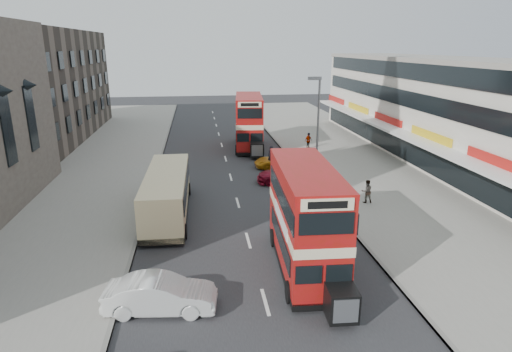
{
  "coord_description": "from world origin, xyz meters",
  "views": [
    {
      "loc": [
        -2.54,
        -13.48,
        10.33
      ],
      "look_at": [
        0.2,
        6.26,
        4.25
      ],
      "focal_mm": 30.1,
      "sensor_mm": 36.0,
      "label": 1
    }
  ],
  "objects_px": {
    "bus_main": "(306,219)",
    "car_right_a": "(289,174)",
    "street_lamp": "(317,121)",
    "bus_second": "(249,122)",
    "pedestrian_near": "(367,191)",
    "cyclist": "(271,161)",
    "pedestrian_far": "(308,141)",
    "coach": "(167,192)",
    "car_left_front": "(161,294)",
    "car_right_b": "(279,161)"
  },
  "relations": [
    {
      "from": "street_lamp",
      "to": "pedestrian_far",
      "type": "relative_size",
      "value": 4.99
    },
    {
      "from": "pedestrian_near",
      "to": "car_right_b",
      "type": "bearing_deg",
      "value": -67.92
    },
    {
      "from": "bus_main",
      "to": "car_left_front",
      "type": "height_order",
      "value": "bus_main"
    },
    {
      "from": "car_left_front",
      "to": "pedestrian_far",
      "type": "distance_m",
      "value": 29.52
    },
    {
      "from": "car_right_a",
      "to": "coach",
      "type": "bearing_deg",
      "value": -53.7
    },
    {
      "from": "street_lamp",
      "to": "car_right_a",
      "type": "bearing_deg",
      "value": -177.36
    },
    {
      "from": "bus_second",
      "to": "pedestrian_near",
      "type": "height_order",
      "value": "bus_second"
    },
    {
      "from": "car_right_b",
      "to": "car_right_a",
      "type": "bearing_deg",
      "value": -2.57
    },
    {
      "from": "bus_second",
      "to": "car_left_front",
      "type": "height_order",
      "value": "bus_second"
    },
    {
      "from": "street_lamp",
      "to": "pedestrian_near",
      "type": "relative_size",
      "value": 5.07
    },
    {
      "from": "bus_second",
      "to": "car_right_a",
      "type": "bearing_deg",
      "value": 103.34
    },
    {
      "from": "pedestrian_near",
      "to": "cyclist",
      "type": "xyz_separation_m",
      "value": [
        -4.89,
        9.33,
        -0.23
      ]
    },
    {
      "from": "bus_main",
      "to": "cyclist",
      "type": "relative_size",
      "value": 4.33
    },
    {
      "from": "pedestrian_far",
      "to": "car_left_front",
      "type": "bearing_deg",
      "value": -147.3
    },
    {
      "from": "bus_second",
      "to": "car_right_a",
      "type": "relative_size",
      "value": 1.94
    },
    {
      "from": "bus_main",
      "to": "coach",
      "type": "relative_size",
      "value": 0.92
    },
    {
      "from": "pedestrian_near",
      "to": "car_left_front",
      "type": "bearing_deg",
      "value": 38.59
    },
    {
      "from": "street_lamp",
      "to": "pedestrian_far",
      "type": "distance_m",
      "value": 11.4
    },
    {
      "from": "cyclist",
      "to": "car_right_a",
      "type": "bearing_deg",
      "value": -81.25
    },
    {
      "from": "bus_main",
      "to": "car_right_a",
      "type": "xyz_separation_m",
      "value": [
        2.11,
        13.3,
        -1.84
      ]
    },
    {
      "from": "car_left_front",
      "to": "pedestrian_far",
      "type": "bearing_deg",
      "value": -19.67
    },
    {
      "from": "car_left_front",
      "to": "car_right_b",
      "type": "bearing_deg",
      "value": -16.77
    },
    {
      "from": "pedestrian_near",
      "to": "pedestrian_far",
      "type": "height_order",
      "value": "pedestrian_far"
    },
    {
      "from": "street_lamp",
      "to": "car_right_a",
      "type": "relative_size",
      "value": 1.61
    },
    {
      "from": "coach",
      "to": "street_lamp",
      "type": "bearing_deg",
      "value": 27.63
    },
    {
      "from": "bus_second",
      "to": "cyclist",
      "type": "height_order",
      "value": "bus_second"
    },
    {
      "from": "coach",
      "to": "cyclist",
      "type": "distance_m",
      "value": 12.54
    },
    {
      "from": "street_lamp",
      "to": "bus_main",
      "type": "xyz_separation_m",
      "value": [
        -4.21,
        -13.4,
        -2.21
      ]
    },
    {
      "from": "street_lamp",
      "to": "bus_second",
      "type": "height_order",
      "value": "street_lamp"
    },
    {
      "from": "street_lamp",
      "to": "coach",
      "type": "distance_m",
      "value": 12.85
    },
    {
      "from": "coach",
      "to": "pedestrian_far",
      "type": "xyz_separation_m",
      "value": [
        13.29,
        16.08,
        -0.56
      ]
    },
    {
      "from": "bus_main",
      "to": "coach",
      "type": "bearing_deg",
      "value": -45.61
    },
    {
      "from": "coach",
      "to": "pedestrian_far",
      "type": "height_order",
      "value": "coach"
    },
    {
      "from": "street_lamp",
      "to": "bus_second",
      "type": "bearing_deg",
      "value": 107.04
    },
    {
      "from": "pedestrian_near",
      "to": "cyclist",
      "type": "bearing_deg",
      "value": -62.99
    },
    {
      "from": "bus_second",
      "to": "car_left_front",
      "type": "distance_m",
      "value": 29.15
    },
    {
      "from": "pedestrian_far",
      "to": "street_lamp",
      "type": "bearing_deg",
      "value": -132.92
    },
    {
      "from": "bus_second",
      "to": "pedestrian_near",
      "type": "xyz_separation_m",
      "value": [
        5.79,
        -17.72,
        -1.82
      ]
    },
    {
      "from": "pedestrian_far",
      "to": "cyclist",
      "type": "height_order",
      "value": "cyclist"
    },
    {
      "from": "coach",
      "to": "car_left_front",
      "type": "xyz_separation_m",
      "value": [
        0.31,
        -10.43,
        -0.78
      ]
    },
    {
      "from": "street_lamp",
      "to": "pedestrian_near",
      "type": "xyz_separation_m",
      "value": [
        2.05,
        -5.51,
        -3.83
      ]
    },
    {
      "from": "car_right_a",
      "to": "pedestrian_far",
      "type": "bearing_deg",
      "value": 163.06
    },
    {
      "from": "street_lamp",
      "to": "car_left_front",
      "type": "relative_size",
      "value": 1.82
    },
    {
      "from": "street_lamp",
      "to": "coach",
      "type": "relative_size",
      "value": 0.83
    },
    {
      "from": "bus_main",
      "to": "car_right_b",
      "type": "bearing_deg",
      "value": -93.83
    },
    {
      "from": "car_right_b",
      "to": "bus_second",
      "type": "bearing_deg",
      "value": -170.29
    },
    {
      "from": "car_left_front",
      "to": "car_right_b",
      "type": "height_order",
      "value": "car_left_front"
    },
    {
      "from": "pedestrian_near",
      "to": "pedestrian_far",
      "type": "xyz_separation_m",
      "value": [
        0.12,
        16.03,
        0.01
      ]
    },
    {
      "from": "bus_main",
      "to": "car_right_b",
      "type": "xyz_separation_m",
      "value": [
        2.13,
        17.76,
        -1.97
      ]
    },
    {
      "from": "street_lamp",
      "to": "coach",
      "type": "bearing_deg",
      "value": -153.38
    }
  ]
}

